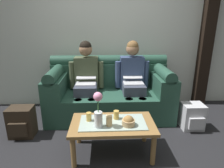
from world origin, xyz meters
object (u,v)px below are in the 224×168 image
at_px(coffee_table, 113,127).
at_px(backpack_right, 192,117).
at_px(couch, 110,93).
at_px(cup_near_left, 109,121).
at_px(cup_far_center, 89,117).
at_px(cup_near_right, 116,115).
at_px(backpack_left, 22,122).
at_px(snack_bowl, 128,122).
at_px(person_right, 133,76).
at_px(flower_vase, 98,111).
at_px(person_left, 86,77).

bearing_deg(coffee_table, backpack_right, 23.17).
distance_m(couch, backpack_right, 1.32).
height_order(cup_near_left, cup_far_center, cup_near_left).
distance_m(cup_near_right, backpack_left, 1.33).
xyz_separation_m(couch, backpack_right, (1.19, -0.54, -0.19)).
bearing_deg(backpack_left, snack_bowl, -19.81).
relative_size(couch, coffee_table, 2.05).
distance_m(couch, person_right, 0.47).
height_order(person_right, cup_far_center, person_right).
relative_size(person_right, cup_far_center, 12.14).
bearing_deg(coffee_table, backpack_left, 161.06).
relative_size(cup_near_left, cup_far_center, 1.19).
height_order(flower_vase, snack_bowl, flower_vase).
bearing_deg(snack_bowl, cup_near_left, 179.67).
bearing_deg(backpack_left, person_left, 36.69).
relative_size(person_left, cup_near_right, 12.10).
bearing_deg(backpack_left, couch, 27.32).
bearing_deg(cup_near_left, flower_vase, -170.47).
bearing_deg(person_right, cup_near_right, -108.83).
relative_size(backpack_left, backpack_right, 1.11).
bearing_deg(cup_far_center, snack_bowl, -15.65).
xyz_separation_m(coffee_table, cup_near_left, (-0.04, -0.08, 0.12)).
bearing_deg(person_right, snack_bowl, -100.35).
height_order(person_right, cup_near_right, person_right).
xyz_separation_m(snack_bowl, backpack_right, (1.02, 0.59, -0.27)).
relative_size(person_left, backpack_left, 2.93).
relative_size(couch, flower_vase, 4.91).
height_order(snack_bowl, cup_near_right, snack_bowl).
xyz_separation_m(snack_bowl, cup_far_center, (-0.44, 0.12, 0.01)).
bearing_deg(couch, cup_near_left, -92.18).
distance_m(snack_bowl, cup_near_left, 0.21).
xyz_separation_m(flower_vase, snack_bowl, (0.33, 0.02, -0.15)).
xyz_separation_m(flower_vase, backpack_right, (1.35, 0.61, -0.42)).
distance_m(person_right, cup_near_right, 1.04).
distance_m(flower_vase, backpack_left, 1.24).
xyz_separation_m(cup_near_right, backpack_right, (1.14, 0.43, -0.27)).
distance_m(person_right, backpack_left, 1.77).
distance_m(person_left, coffee_table, 1.15).
distance_m(cup_near_right, cup_far_center, 0.32).
height_order(snack_bowl, cup_far_center, snack_bowl).
bearing_deg(flower_vase, snack_bowl, 3.18).
bearing_deg(coffee_table, cup_near_left, -117.92).
relative_size(couch, cup_near_right, 19.46).
xyz_separation_m(person_right, cup_near_right, (-0.33, -0.97, -0.20)).
distance_m(coffee_table, cup_far_center, 0.30).
bearing_deg(cup_near_right, snack_bowl, -51.60).
xyz_separation_m(person_right, snack_bowl, (-0.21, -1.12, -0.20)).
bearing_deg(coffee_table, person_left, 109.81).
bearing_deg(person_left, cup_near_right, -66.47).
xyz_separation_m(person_right, coffee_table, (-0.38, -1.04, -0.31)).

